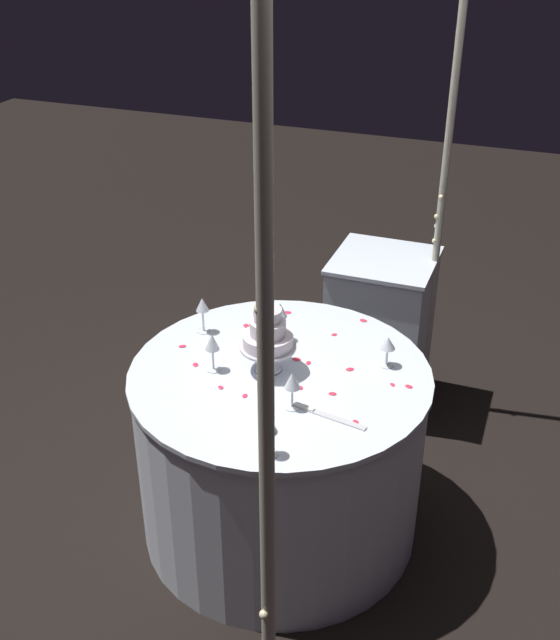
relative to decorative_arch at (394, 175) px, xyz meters
name	(u,v)px	position (x,y,z in m)	size (l,w,h in m)	color
ground_plane	(280,521)	(0.00, -0.39, -1.63)	(12.00, 12.00, 0.00)	black
decorative_arch	(394,175)	(0.00, 0.00, 0.00)	(2.30, 0.06, 2.51)	#B7B29E
main_table	(280,451)	(0.00, -0.39, -1.24)	(1.19, 1.19, 0.79)	silver
side_table	(379,332)	(-1.06, -0.24, -1.21)	(0.50, 0.50, 0.84)	silver
tiered_cake	(268,335)	(0.00, -0.44, -0.69)	(0.22, 0.22, 0.27)	silver
wine_glass_0	(212,344)	(0.08, -0.64, -0.73)	(0.06, 0.06, 0.16)	silver
wine_glass_1	(202,307)	(-0.18, -0.80, -0.73)	(0.06, 0.06, 0.16)	silver
wine_glass_2	(270,427)	(0.48, -0.25, -0.73)	(0.06, 0.06, 0.16)	silver
wine_glass_3	(292,382)	(0.20, -0.27, -0.73)	(0.06, 0.06, 0.15)	silver
wine_glass_4	(280,312)	(-0.23, -0.48, -0.71)	(0.06, 0.06, 0.17)	silver
wine_glass_5	(388,345)	(-0.19, -0.01, -0.75)	(0.06, 0.06, 0.13)	silver
cake_knife	(323,414)	(0.21, -0.15, -0.84)	(0.07, 0.29, 0.01)	silver
rose_petal_0	(356,422)	(0.21, -0.03, -0.84)	(0.03, 0.02, 0.00)	#E02D47
rose_petal_1	(350,369)	(-0.11, -0.14, -0.84)	(0.03, 0.02, 0.00)	#E02D47
rose_petal_2	(196,365)	(0.07, -0.72, -0.84)	(0.03, 0.02, 0.00)	#E02D47
rose_petal_3	(245,396)	(0.20, -0.45, -0.84)	(0.03, 0.02, 0.00)	#E02D47
rose_petal_4	(258,335)	(-0.23, -0.58, -0.84)	(0.03, 0.02, 0.00)	#E02D47
rose_petal_5	(300,388)	(0.08, -0.28, -0.84)	(0.03, 0.02, 0.00)	#E02D47
rose_petal_6	(221,387)	(0.18, -0.56, -0.84)	(0.03, 0.02, 0.00)	#E02D47
rose_petal_7	(363,320)	(-0.50, -0.19, -0.84)	(0.03, 0.02, 0.00)	#E02D47
rose_petal_8	(308,363)	(-0.10, -0.31, -0.84)	(0.03, 0.02, 0.00)	#E02D47
rose_petal_9	(409,386)	(-0.07, 0.10, -0.84)	(0.03, 0.02, 0.00)	#E02D47
rose_petal_10	(297,359)	(-0.11, -0.36, -0.84)	(0.04, 0.03, 0.00)	#E02D47
rose_petal_11	(334,335)	(-0.34, -0.28, -0.84)	(0.03, 0.02, 0.00)	#E02D47
rose_petal_12	(287,312)	(-0.46, -0.53, -0.84)	(0.04, 0.03, 0.00)	#E02D47
rose_petal_13	(246,326)	(-0.28, -0.65, -0.84)	(0.04, 0.02, 0.00)	#E02D47
rose_petal_14	(182,346)	(-0.03, -0.83, -0.84)	(0.03, 0.02, 0.00)	#E02D47
rose_petal_15	(392,385)	(-0.06, 0.04, -0.84)	(0.02, 0.02, 0.00)	#E02D47
rose_petal_16	(333,394)	(0.07, -0.15, -0.84)	(0.03, 0.02, 0.00)	#E02D47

